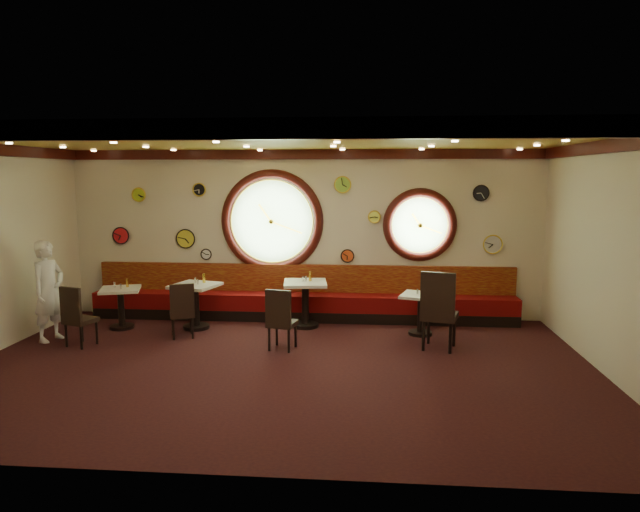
# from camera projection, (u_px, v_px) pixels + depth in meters

# --- Properties ---
(floor) EXTENTS (9.00, 6.00, 0.00)m
(floor) POSITION_uv_depth(u_px,v_px,m) (280.00, 367.00, 8.17)
(floor) COLOR black
(floor) RESTS_ON ground
(ceiling) EXTENTS (9.00, 6.00, 0.02)m
(ceiling) POSITION_uv_depth(u_px,v_px,m) (278.00, 140.00, 7.72)
(ceiling) COLOR gold
(ceiling) RESTS_ON wall_back
(wall_back) EXTENTS (9.00, 0.02, 3.20)m
(wall_back) POSITION_uv_depth(u_px,v_px,m) (303.00, 234.00, 10.91)
(wall_back) COLOR beige
(wall_back) RESTS_ON floor
(wall_front) EXTENTS (9.00, 0.02, 3.20)m
(wall_front) POSITION_uv_depth(u_px,v_px,m) (225.00, 305.00, 4.99)
(wall_front) COLOR beige
(wall_front) RESTS_ON floor
(wall_right) EXTENTS (0.02, 6.00, 3.20)m
(wall_right) POSITION_uv_depth(u_px,v_px,m) (614.00, 261.00, 7.57)
(wall_right) COLOR beige
(wall_right) RESTS_ON floor
(molding_back) EXTENTS (9.00, 0.10, 0.18)m
(molding_back) POSITION_uv_depth(u_px,v_px,m) (303.00, 154.00, 10.65)
(molding_back) COLOR #350D09
(molding_back) RESTS_ON wall_back
(molding_front) EXTENTS (9.00, 0.10, 0.18)m
(molding_front) POSITION_uv_depth(u_px,v_px,m) (223.00, 129.00, 4.82)
(molding_front) COLOR #350D09
(molding_front) RESTS_ON wall_back
(molding_right) EXTENTS (0.10, 6.00, 0.18)m
(molding_right) POSITION_uv_depth(u_px,v_px,m) (618.00, 145.00, 7.36)
(molding_right) COLOR #350D09
(molding_right) RESTS_ON wall_back
(banquette_base) EXTENTS (8.00, 0.55, 0.20)m
(banquette_base) POSITION_uv_depth(u_px,v_px,m) (302.00, 314.00, 10.84)
(banquette_base) COLOR black
(banquette_base) RESTS_ON floor
(banquette_seat) EXTENTS (8.00, 0.55, 0.30)m
(banquette_seat) POSITION_uv_depth(u_px,v_px,m) (302.00, 301.00, 10.81)
(banquette_seat) COLOR #5C070A
(banquette_seat) RESTS_ON banquette_base
(banquette_back) EXTENTS (8.00, 0.10, 0.55)m
(banquette_back) POSITION_uv_depth(u_px,v_px,m) (303.00, 279.00, 10.97)
(banquette_back) COLOR #64070A
(banquette_back) RESTS_ON wall_back
(porthole_left_glass) EXTENTS (1.66, 0.02, 1.66)m
(porthole_left_glass) POSITION_uv_depth(u_px,v_px,m) (272.00, 221.00, 10.92)
(porthole_left_glass) COLOR #7FB46C
(porthole_left_glass) RESTS_ON wall_back
(porthole_left_frame) EXTENTS (1.98, 0.18, 1.98)m
(porthole_left_frame) POSITION_uv_depth(u_px,v_px,m) (272.00, 221.00, 10.90)
(porthole_left_frame) COLOR #350D09
(porthole_left_frame) RESTS_ON wall_back
(porthole_left_ring) EXTENTS (1.61, 0.03, 1.61)m
(porthole_left_ring) POSITION_uv_depth(u_px,v_px,m) (272.00, 221.00, 10.87)
(porthole_left_ring) COLOR yellow
(porthole_left_ring) RESTS_ON wall_back
(porthole_right_glass) EXTENTS (1.10, 0.02, 1.10)m
(porthole_right_glass) POSITION_uv_depth(u_px,v_px,m) (420.00, 225.00, 10.69)
(porthole_right_glass) COLOR #7FB46C
(porthole_right_glass) RESTS_ON wall_back
(porthole_right_frame) EXTENTS (1.38, 0.18, 1.38)m
(porthole_right_frame) POSITION_uv_depth(u_px,v_px,m) (420.00, 225.00, 10.67)
(porthole_right_frame) COLOR #350D09
(porthole_right_frame) RESTS_ON wall_back
(porthole_right_ring) EXTENTS (1.09, 0.03, 1.09)m
(porthole_right_ring) POSITION_uv_depth(u_px,v_px,m) (420.00, 225.00, 10.64)
(porthole_right_ring) COLOR yellow
(porthole_right_ring) RESTS_ON wall_back
(wall_clock_0) EXTENTS (0.20, 0.03, 0.20)m
(wall_clock_0) POSITION_uv_depth(u_px,v_px,m) (206.00, 254.00, 11.08)
(wall_clock_0) COLOR white
(wall_clock_0) RESTS_ON wall_back
(wall_clock_1) EXTENTS (0.30, 0.03, 0.30)m
(wall_clock_1) POSITION_uv_depth(u_px,v_px,m) (343.00, 185.00, 10.67)
(wall_clock_1) COLOR #8FCB3F
(wall_clock_1) RESTS_ON wall_back
(wall_clock_2) EXTENTS (0.34, 0.03, 0.34)m
(wall_clock_2) POSITION_uv_depth(u_px,v_px,m) (493.00, 244.00, 10.59)
(wall_clock_2) COLOR silver
(wall_clock_2) RESTS_ON wall_back
(wall_clock_3) EXTENTS (0.22, 0.03, 0.22)m
(wall_clock_3) POSITION_uv_depth(u_px,v_px,m) (374.00, 217.00, 10.70)
(wall_clock_3) COLOR #F9FE54
(wall_clock_3) RESTS_ON wall_back
(wall_clock_4) EXTENTS (0.26, 0.03, 0.26)m
(wall_clock_4) POSITION_uv_depth(u_px,v_px,m) (139.00, 195.00, 11.03)
(wall_clock_4) COLOR #ABC928
(wall_clock_4) RESTS_ON wall_back
(wall_clock_5) EXTENTS (0.28, 0.03, 0.28)m
(wall_clock_5) POSITION_uv_depth(u_px,v_px,m) (481.00, 193.00, 10.48)
(wall_clock_5) COLOR black
(wall_clock_5) RESTS_ON wall_back
(wall_clock_6) EXTENTS (0.32, 0.03, 0.32)m
(wall_clock_6) POSITION_uv_depth(u_px,v_px,m) (121.00, 236.00, 11.18)
(wall_clock_6) COLOR red
(wall_clock_6) RESTS_ON wall_back
(wall_clock_7) EXTENTS (0.24, 0.03, 0.24)m
(wall_clock_7) POSITION_uv_depth(u_px,v_px,m) (347.00, 256.00, 10.85)
(wall_clock_7) COLOR #EA4E1B
(wall_clock_7) RESTS_ON wall_back
(wall_clock_8) EXTENTS (0.36, 0.03, 0.36)m
(wall_clock_8) POSITION_uv_depth(u_px,v_px,m) (186.00, 239.00, 11.07)
(wall_clock_8) COLOR gold
(wall_clock_8) RESTS_ON wall_back
(wall_clock_9) EXTENTS (0.24, 0.03, 0.24)m
(wall_clock_9) POSITION_uv_depth(u_px,v_px,m) (199.00, 190.00, 10.92)
(wall_clock_9) COLOR black
(wall_clock_9) RESTS_ON wall_back
(table_a) EXTENTS (0.83, 0.83, 0.73)m
(table_a) POSITION_uv_depth(u_px,v_px,m) (121.00, 303.00, 10.17)
(table_a) COLOR black
(table_a) RESTS_ON floor
(table_b) EXTENTS (0.91, 0.91, 0.81)m
(table_b) POSITION_uv_depth(u_px,v_px,m) (196.00, 301.00, 10.15)
(table_b) COLOR black
(table_b) RESTS_ON floor
(table_c) EXTENTS (0.84, 0.84, 0.83)m
(table_c) POSITION_uv_depth(u_px,v_px,m) (305.00, 298.00, 10.26)
(table_c) COLOR black
(table_c) RESTS_ON floor
(table_d) EXTENTS (0.81, 0.81, 0.71)m
(table_d) POSITION_uv_depth(u_px,v_px,m) (421.00, 309.00, 9.77)
(table_d) COLOR black
(table_d) RESTS_ON floor
(chair_a) EXTENTS (0.52, 0.52, 0.61)m
(chair_a) POSITION_uv_depth(u_px,v_px,m) (76.00, 313.00, 9.04)
(chair_a) COLOR black
(chair_a) RESTS_ON floor
(chair_b) EXTENTS (0.51, 0.51, 0.58)m
(chair_b) POSITION_uv_depth(u_px,v_px,m) (182.00, 307.00, 9.53)
(chair_b) COLOR black
(chair_b) RESTS_ON floor
(chair_c) EXTENTS (0.49, 0.49, 0.61)m
(chair_c) POSITION_uv_depth(u_px,v_px,m) (280.00, 316.00, 8.85)
(chair_c) COLOR black
(chair_c) RESTS_ON floor
(chair_d) EXTENTS (0.65, 0.65, 0.78)m
(chair_d) POSITION_uv_depth(u_px,v_px,m) (439.00, 306.00, 8.84)
(chair_d) COLOR black
(chair_d) RESTS_ON floor
(condiment_a_salt) EXTENTS (0.04, 0.04, 0.10)m
(condiment_a_salt) POSITION_uv_depth(u_px,v_px,m) (115.00, 285.00, 10.20)
(condiment_a_salt) COLOR silver
(condiment_a_salt) RESTS_ON table_a
(condiment_b_salt) EXTENTS (0.04, 0.04, 0.10)m
(condiment_b_salt) POSITION_uv_depth(u_px,v_px,m) (195.00, 280.00, 10.22)
(condiment_b_salt) COLOR silver
(condiment_b_salt) RESTS_ON table_b
(condiment_c_salt) EXTENTS (0.03, 0.03, 0.09)m
(condiment_c_salt) POSITION_uv_depth(u_px,v_px,m) (303.00, 279.00, 10.24)
(condiment_c_salt) COLOR silver
(condiment_c_salt) RESTS_ON table_c
(condiment_d_salt) EXTENTS (0.03, 0.03, 0.09)m
(condiment_d_salt) POSITION_uv_depth(u_px,v_px,m) (417.00, 291.00, 9.76)
(condiment_d_salt) COLOR #B9B8BD
(condiment_d_salt) RESTS_ON table_d
(condiment_a_pepper) EXTENTS (0.03, 0.03, 0.09)m
(condiment_a_pepper) POSITION_uv_depth(u_px,v_px,m) (121.00, 286.00, 10.05)
(condiment_a_pepper) COLOR silver
(condiment_a_pepper) RESTS_ON table_a
(condiment_b_pepper) EXTENTS (0.03, 0.03, 0.09)m
(condiment_b_pepper) POSITION_uv_depth(u_px,v_px,m) (198.00, 282.00, 10.10)
(condiment_b_pepper) COLOR silver
(condiment_b_pepper) RESTS_ON table_b
(condiment_c_pepper) EXTENTS (0.04, 0.04, 0.10)m
(condiment_c_pepper) POSITION_uv_depth(u_px,v_px,m) (306.00, 279.00, 10.22)
(condiment_c_pepper) COLOR silver
(condiment_c_pepper) RESTS_ON table_c
(condiment_d_pepper) EXTENTS (0.04, 0.04, 0.11)m
(condiment_d_pepper) POSITION_uv_depth(u_px,v_px,m) (423.00, 292.00, 9.68)
(condiment_d_pepper) COLOR silver
(condiment_d_pepper) RESTS_ON table_d
(condiment_a_bottle) EXTENTS (0.05, 0.05, 0.15)m
(condiment_a_bottle) POSITION_uv_depth(u_px,v_px,m) (127.00, 283.00, 10.23)
(condiment_a_bottle) COLOR gold
(condiment_a_bottle) RESTS_ON table_a
(condiment_b_bottle) EXTENTS (0.05, 0.05, 0.17)m
(condiment_b_bottle) POSITION_uv_depth(u_px,v_px,m) (204.00, 278.00, 10.22)
(condiment_b_bottle) COLOR yellow
(condiment_b_bottle) RESTS_ON table_b
(condiment_c_bottle) EXTENTS (0.06, 0.06, 0.18)m
(condiment_c_bottle) POSITION_uv_depth(u_px,v_px,m) (310.00, 276.00, 10.26)
(condiment_c_bottle) COLOR gold
(condiment_c_bottle) RESTS_ON table_c
(condiment_d_bottle) EXTENTS (0.06, 0.06, 0.18)m
(condiment_d_bottle) POSITION_uv_depth(u_px,v_px,m) (428.00, 288.00, 9.77)
(condiment_d_bottle) COLOR #CA842F
(condiment_d_bottle) RESTS_ON table_d
(waiter) EXTENTS (0.55, 0.70, 1.67)m
(waiter) POSITION_uv_depth(u_px,v_px,m) (49.00, 291.00, 9.38)
(waiter) COLOR white
(waiter) RESTS_ON floor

